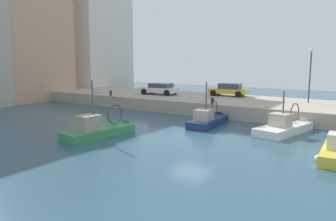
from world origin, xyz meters
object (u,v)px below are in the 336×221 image
fishing_boat_green (103,134)px  fishing_boat_white (287,130)px  mooring_bollard_south (212,101)px  fishing_boat_navy (210,123)px  mooring_bollard_mid (111,93)px  parked_car_white (160,89)px  quay_streetlamp (311,66)px  parked_car_yellow (229,89)px

fishing_boat_green → fishing_boat_white: (7.99, -10.00, -0.04)m
fishing_boat_green → mooring_bollard_south: size_ratio=10.91×
fishing_boat_green → fishing_boat_navy: fishing_boat_green is taller
mooring_bollard_south → mooring_bollard_mid: 12.00m
fishing_boat_navy → parked_car_white: 11.93m
mooring_bollard_mid → quay_streetlamp: 19.89m
parked_car_white → mooring_bollard_mid: bearing=137.0°
fishing_boat_green → fishing_boat_white: bearing=-51.4°
parked_car_yellow → mooring_bollard_mid: (-6.73, 10.67, -0.42)m
fishing_boat_navy → parked_car_white: (6.92, 9.56, 1.73)m
parked_car_yellow → quay_streetlamp: quay_streetlamp is taller
mooring_bollard_south → fishing_boat_green: bearing=163.8°
quay_streetlamp → mooring_bollard_mid: bearing=106.7°
fishing_boat_white → quay_streetlamp: size_ratio=1.32×
fishing_boat_navy → fishing_boat_white: 5.77m
fishing_boat_navy → parked_car_yellow: bearing=14.8°
parked_car_white → quay_streetlamp: bearing=-83.6°
fishing_boat_green → parked_car_yellow: (17.15, -1.70, 1.74)m
fishing_boat_green → quay_streetlamp: quay_streetlamp is taller
mooring_bollard_mid → quay_streetlamp: quay_streetlamp is taller
fishing_boat_navy → mooring_bollard_south: 3.49m
fishing_boat_white → mooring_bollard_mid: fishing_boat_white is taller
mooring_bollard_south → fishing_boat_navy: bearing=-157.6°
fishing_boat_navy → parked_car_yellow: size_ratio=1.39×
fishing_boat_navy → mooring_bollard_south: fishing_boat_navy is taller
mooring_bollard_mid → quay_streetlamp: bearing=-73.3°
fishing_boat_white → parked_car_yellow: (9.16, 8.30, 1.78)m
fishing_boat_navy → fishing_boat_white: fishing_boat_navy is taller
parked_car_yellow → quay_streetlamp: (-1.08, -8.17, 2.56)m
parked_car_yellow → parked_car_white: size_ratio=0.94×
fishing_boat_green → mooring_bollard_south: fishing_boat_green is taller
mooring_bollard_south → mooring_bollard_mid: same height
parked_car_yellow → parked_car_white: bearing=111.8°
fishing_boat_white → quay_streetlamp: 9.17m
parked_car_yellow → quay_streetlamp: 8.63m
mooring_bollard_south → quay_streetlamp: quay_streetlamp is taller
parked_car_white → mooring_bollard_south: bearing=-115.3°
fishing_boat_green → mooring_bollard_south: 10.93m
fishing_boat_green → quay_streetlamp: 19.34m
mooring_bollard_south → parked_car_white: bearing=64.7°
quay_streetlamp → parked_car_yellow: bearing=82.4°
mooring_bollard_south → fishing_boat_white: bearing=-109.2°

